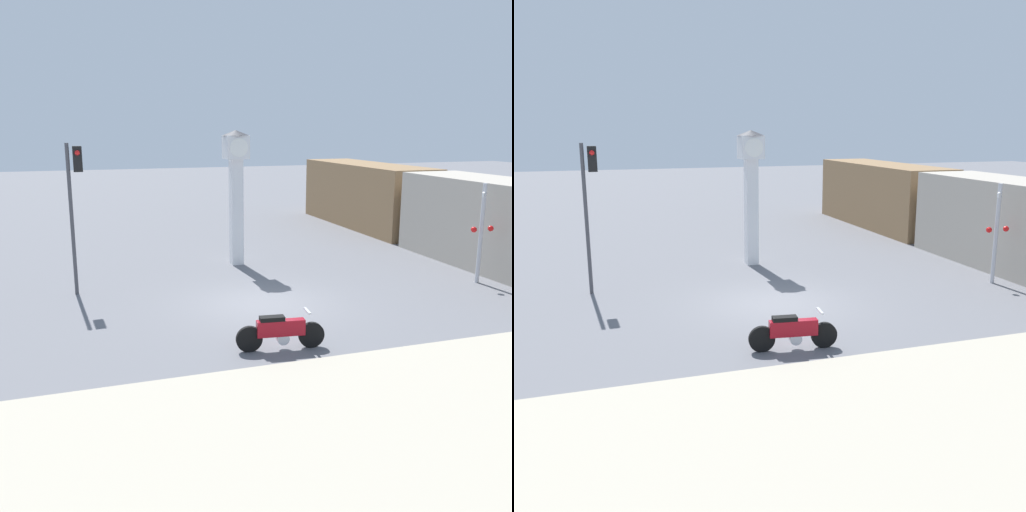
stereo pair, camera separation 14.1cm
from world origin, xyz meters
TOP-DOWN VIEW (x-y plane):
  - ground_plane at (0.00, 0.00)m, footprint 120.00×120.00m
  - sidewalk_strip at (0.00, -7.65)m, footprint 36.00×6.00m
  - motorcycle at (-0.79, -3.65)m, footprint 2.21×0.53m
  - clock_tower at (0.74, 5.29)m, footprint 1.06×1.06m
  - freight_train at (10.12, 6.48)m, footprint 2.80×20.90m
  - traffic_light at (-5.29, 2.95)m, footprint 0.50×0.35m
  - railroad_crossing_signal at (8.00, -0.04)m, footprint 0.90×0.82m

SIDE VIEW (x-z plane):
  - ground_plane at x=0.00m, z-range 0.00..0.00m
  - sidewalk_strip at x=0.00m, z-range 0.00..0.10m
  - motorcycle at x=-0.79m, z-range -0.02..0.96m
  - freight_train at x=10.12m, z-range 0.00..3.40m
  - railroad_crossing_signal at x=8.00m, z-range 0.17..3.66m
  - traffic_light at x=-5.29m, z-range 0.88..5.76m
  - clock_tower at x=0.74m, z-range 0.80..6.04m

